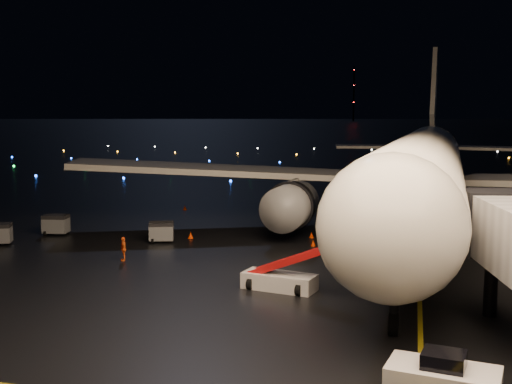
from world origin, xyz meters
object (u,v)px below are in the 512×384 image
at_px(baggage_cart_0, 161,232).
at_px(baggage_cart_1, 56,225).
at_px(crew_c, 124,249).
at_px(airliner, 424,127).
at_px(pushback_tug, 443,377).
at_px(belt_loader, 279,264).

distance_m(baggage_cart_0, baggage_cart_1, 10.04).
distance_m(crew_c, baggage_cart_0, 6.84).
relative_size(airliner, baggage_cart_0, 33.58).
bearing_deg(crew_c, pushback_tug, 26.60).
relative_size(airliner, belt_loader, 10.14).
xyz_separation_m(crew_c, baggage_cart_0, (0.08, 6.84, -0.04)).
bearing_deg(baggage_cart_1, airliner, 7.48).
bearing_deg(belt_loader, baggage_cart_0, 148.40).
xyz_separation_m(airliner, crew_c, (-20.60, -17.04, -8.32)).
relative_size(belt_loader, baggage_cart_1, 3.15).
height_order(pushback_tug, baggage_cart_1, pushback_tug).
bearing_deg(pushback_tug, baggage_cart_0, 140.80).
bearing_deg(crew_c, belt_loader, 46.27).
distance_m(pushback_tug, belt_loader, 15.91).
bearing_deg(airliner, baggage_cart_1, -159.77).
bearing_deg(belt_loader, airliner, 80.49).
distance_m(airliner, baggage_cart_0, 24.39).
bearing_deg(baggage_cart_1, baggage_cart_0, -14.01).
relative_size(pushback_tug, baggage_cart_0, 2.06).
xyz_separation_m(airliner, pushback_tug, (0.47, -34.86, -8.23)).
xyz_separation_m(airliner, belt_loader, (-8.35, -21.63, -7.63)).
bearing_deg(pushback_tug, baggage_cart_1, 151.05).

